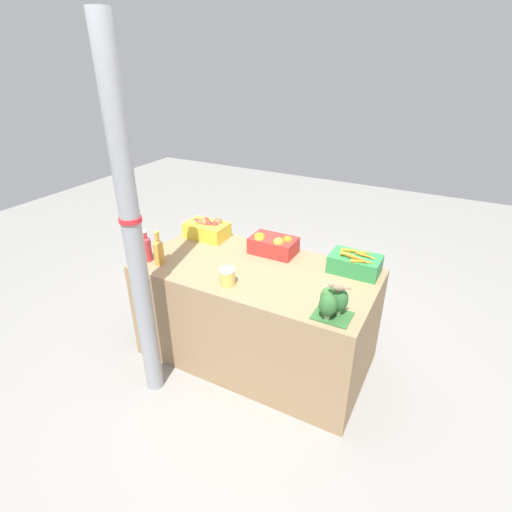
# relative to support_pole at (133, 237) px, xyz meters

# --- Properties ---
(ground_plane) EXTENTS (10.00, 10.00, 0.00)m
(ground_plane) POSITION_rel_support_pole_xyz_m (0.49, 0.64, -1.19)
(ground_plane) COLOR gray
(market_table) EXTENTS (1.71, 0.88, 0.79)m
(market_table) POSITION_rel_support_pole_xyz_m (0.49, 0.64, -0.79)
(market_table) COLOR #937551
(market_table) RESTS_ON ground_plane
(support_pole) EXTENTS (0.13, 0.13, 2.37)m
(support_pole) POSITION_rel_support_pole_xyz_m (0.00, 0.00, 0.00)
(support_pole) COLOR gray
(support_pole) RESTS_ON ground_plane
(apple_crate) EXTENTS (0.35, 0.22, 0.17)m
(apple_crate) POSITION_rel_support_pole_xyz_m (-0.13, 0.93, -0.32)
(apple_crate) COLOR gold
(apple_crate) RESTS_ON market_table
(orange_crate) EXTENTS (0.35, 0.22, 0.17)m
(orange_crate) POSITION_rel_support_pole_xyz_m (0.49, 0.92, -0.32)
(orange_crate) COLOR red
(orange_crate) RESTS_ON market_table
(carrot_crate) EXTENTS (0.35, 0.22, 0.16)m
(carrot_crate) POSITION_rel_support_pole_xyz_m (1.13, 0.93, -0.33)
(carrot_crate) COLOR #2D8442
(carrot_crate) RESTS_ON market_table
(broccoli_pile) EXTENTS (0.22, 0.19, 0.18)m
(broccoli_pile) POSITION_rel_support_pole_xyz_m (1.16, 0.34, -0.30)
(broccoli_pile) COLOR #2D602D
(broccoli_pile) RESTS_ON market_table
(juice_bottle_ruby) EXTENTS (0.07, 0.07, 0.24)m
(juice_bottle_ruby) POSITION_rel_support_pole_xyz_m (-0.28, 0.37, -0.29)
(juice_bottle_ruby) COLOR #B2333D
(juice_bottle_ruby) RESTS_ON market_table
(juice_bottle_amber) EXTENTS (0.07, 0.07, 0.26)m
(juice_bottle_amber) POSITION_rel_support_pole_xyz_m (-0.16, 0.37, -0.29)
(juice_bottle_amber) COLOR gold
(juice_bottle_amber) RESTS_ON market_table
(pickle_jar) EXTENTS (0.11, 0.11, 0.11)m
(pickle_jar) POSITION_rel_support_pole_xyz_m (0.43, 0.36, -0.34)
(pickle_jar) COLOR #DBBC56
(pickle_jar) RESTS_ON market_table
(sparrow_bird) EXTENTS (0.13, 0.05, 0.05)m
(sparrow_bird) POSITION_rel_support_pole_xyz_m (1.18, 0.33, -0.19)
(sparrow_bird) COLOR #4C3D2D
(sparrow_bird) RESTS_ON broccoli_pile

